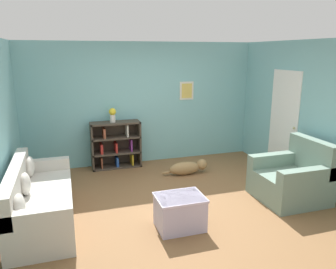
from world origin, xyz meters
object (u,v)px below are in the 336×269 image
object	(u,v)px
bookshelf	(116,145)
dog	(188,167)
coffee_table	(180,211)
vase	(113,114)
couch	(39,201)
recliner_chair	(293,179)

from	to	relation	value
bookshelf	dog	world-z (taller)	bookshelf
coffee_table	dog	bearing A→B (deg)	65.90
dog	vase	distance (m)	1.89
bookshelf	couch	bearing A→B (deg)	-125.09
recliner_chair	coffee_table	xyz separation A→B (m)	(-2.10, -0.33, -0.10)
coffee_table	vase	bearing A→B (deg)	100.15
vase	coffee_table	bearing A→B (deg)	-79.85
recliner_chair	coffee_table	size ratio (longest dim) A/B	1.55
bookshelf	dog	bearing A→B (deg)	-34.26
dog	coffee_table	bearing A→B (deg)	-114.10
dog	recliner_chair	bearing A→B (deg)	-51.59
couch	vase	bearing A→B (deg)	55.41
recliner_chair	vase	xyz separation A→B (m)	(-2.59, 2.43, 0.80)
couch	bookshelf	xyz separation A→B (m)	(1.41, 2.01, 0.17)
vase	dog	bearing A→B (deg)	-32.62
couch	coffee_table	world-z (taller)	couch
bookshelf	recliner_chair	distance (m)	3.54
coffee_table	couch	bearing A→B (deg)	157.51
couch	vase	world-z (taller)	vase
recliner_chair	dog	size ratio (longest dim) A/B	1.07
bookshelf	recliner_chair	bearing A→B (deg)	-43.99
bookshelf	coffee_table	world-z (taller)	bookshelf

